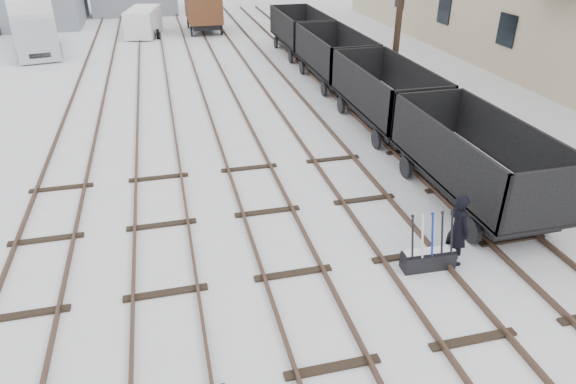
% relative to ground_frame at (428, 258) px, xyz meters
% --- Properties ---
extents(ground, '(120.00, 120.00, 0.00)m').
position_rel_ground_frame_xyz_m(ground, '(-3.25, 0.53, -0.28)').
color(ground, white).
rests_on(ground, ground).
extents(tracks, '(13.90, 52.00, 0.16)m').
position_rel_ground_frame_xyz_m(tracks, '(-3.25, 14.20, -0.21)').
color(tracks, black).
rests_on(tracks, ground).
extents(ground_frame, '(1.31, 0.47, 1.49)m').
position_rel_ground_frame_xyz_m(ground_frame, '(0.00, 0.00, 0.00)').
color(ground_frame, black).
rests_on(ground_frame, ground).
extents(worker, '(0.53, 0.73, 1.87)m').
position_rel_ground_frame_xyz_m(worker, '(0.75, 0.10, 0.65)').
color(worker, black).
rests_on(worker, ground).
extents(freight_wagon_a, '(2.46, 6.14, 2.51)m').
position_rel_ground_frame_xyz_m(freight_wagon_a, '(2.75, 2.71, 0.67)').
color(freight_wagon_a, black).
rests_on(freight_wagon_a, ground).
extents(freight_wagon_b, '(2.46, 6.14, 2.51)m').
position_rel_ground_frame_xyz_m(freight_wagon_b, '(2.75, 9.11, 0.67)').
color(freight_wagon_b, black).
rests_on(freight_wagon_b, ground).
extents(freight_wagon_c, '(2.46, 6.14, 2.51)m').
position_rel_ground_frame_xyz_m(freight_wagon_c, '(2.75, 15.51, 0.67)').
color(freight_wagon_c, black).
rests_on(freight_wagon_c, ground).
extents(freight_wagon_d, '(2.46, 6.14, 2.51)m').
position_rel_ground_frame_xyz_m(freight_wagon_d, '(2.75, 21.91, 0.67)').
color(freight_wagon_d, black).
rests_on(freight_wagon_d, ground).
extents(box_van_wagon, '(2.59, 4.89, 3.73)m').
position_rel_ground_frame_xyz_m(box_van_wagon, '(-2.30, 30.42, 1.89)').
color(box_van_wagon, black).
rests_on(box_van_wagon, ground).
extents(lorry, '(3.31, 7.56, 3.31)m').
position_rel_ground_frame_xyz_m(lorry, '(-13.09, 26.47, 1.42)').
color(lorry, black).
rests_on(lorry, ground).
extents(panel_van, '(2.67, 4.54, 1.87)m').
position_rel_ground_frame_xyz_m(panel_van, '(-6.58, 29.85, 0.69)').
color(panel_van, white).
rests_on(panel_van, ground).
extents(tree_near, '(0.30, 0.30, 8.09)m').
position_rel_ground_frame_xyz_m(tree_near, '(5.14, 13.57, 3.76)').
color(tree_near, black).
rests_on(tree_near, ground).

